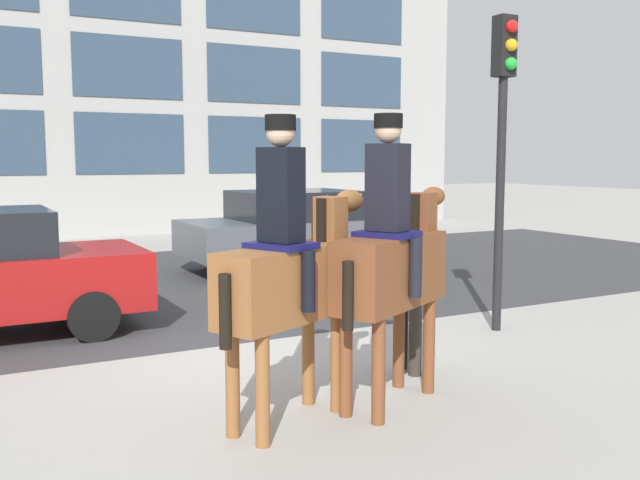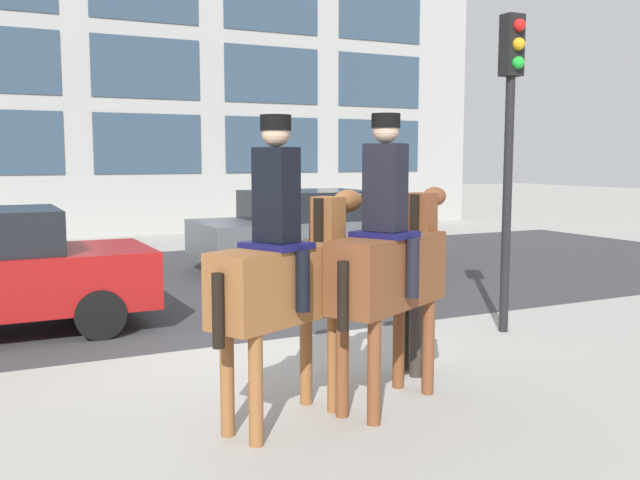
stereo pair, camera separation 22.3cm
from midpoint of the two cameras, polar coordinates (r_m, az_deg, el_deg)
name	(u,v)px [view 2 (the right image)]	position (r m, az deg, el deg)	size (l,w,h in m)	color
ground_plane	(253,354)	(7.93, -4.55, -9.12)	(80.00, 80.00, 0.00)	#9E9B93
road_surface	(152,285)	(12.36, -12.78, -3.55)	(25.41, 8.50, 0.01)	#38383A
mounted_horse_lead	(286,271)	(5.69, -1.65, -2.48)	(1.66, 0.98, 2.47)	brown
mounted_horse_companion	(390,260)	(6.15, 6.67, -1.64)	(1.60, 1.04, 2.51)	brown
pedestrian_bystander	(411,275)	(7.03, 8.16, -2.75)	(0.78, 0.67, 1.72)	#332D28
street_car_far_lane	(311,228)	(13.68, -0.28, 0.95)	(4.46, 2.06, 1.52)	#51565B
traffic_light	(510,121)	(8.99, 15.68, 9.13)	(0.24, 0.29, 3.83)	black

